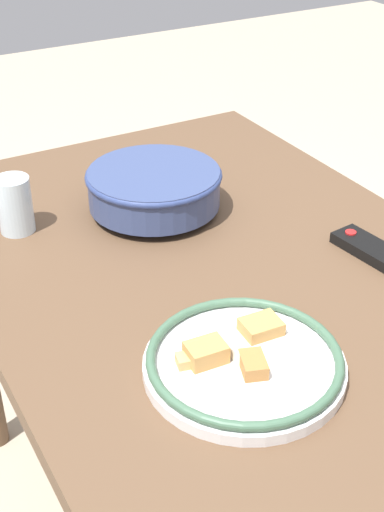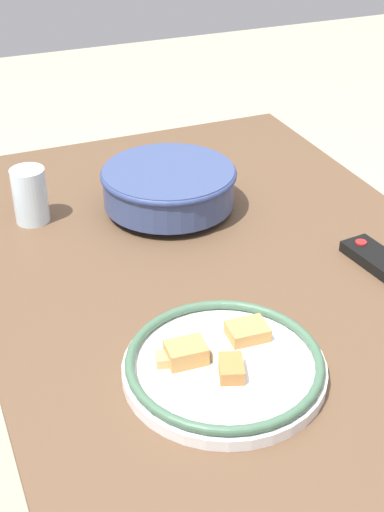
% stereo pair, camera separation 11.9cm
% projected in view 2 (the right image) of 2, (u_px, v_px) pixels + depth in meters
% --- Properties ---
extents(dining_table, '(1.26, 0.84, 0.76)m').
position_uv_depth(dining_table, '(224.00, 313.00, 1.29)').
color(dining_table, brown).
rests_on(dining_table, ground_plane).
extents(noodle_bowl, '(0.27, 0.27, 0.09)m').
position_uv_depth(noodle_bowl, '(169.00, 186.00, 1.39)').
color(noodle_bowl, '#384775').
rests_on(noodle_bowl, dining_table).
extents(food_plate, '(0.29, 0.29, 0.05)m').
position_uv_depth(food_plate, '(224.00, 365.00, 1.00)').
color(food_plate, white).
rests_on(food_plate, dining_table).
extents(tv_remote, '(0.16, 0.07, 0.02)m').
position_uv_depth(tv_remote, '(380.00, 262.00, 1.24)').
color(tv_remote, black).
rests_on(tv_remote, dining_table).
extents(drinking_glass, '(0.07, 0.07, 0.11)m').
position_uv_depth(drinking_glass, '(30.00, 195.00, 1.35)').
color(drinking_glass, silver).
rests_on(drinking_glass, dining_table).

